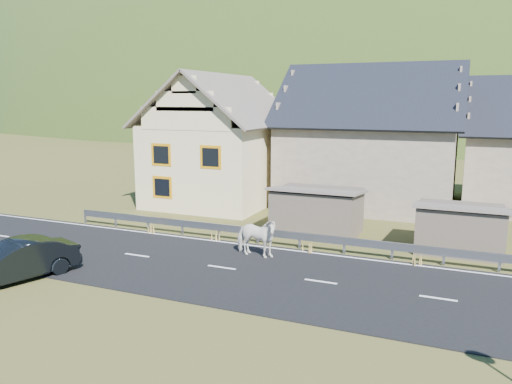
% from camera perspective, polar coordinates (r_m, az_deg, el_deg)
% --- Properties ---
extents(ground, '(160.00, 160.00, 0.00)m').
position_cam_1_polar(ground, '(18.46, 7.41, -10.23)').
color(ground, '#41441A').
rests_on(ground, ground).
extents(road, '(60.00, 7.00, 0.04)m').
position_cam_1_polar(road, '(18.45, 7.42, -10.18)').
color(road, black).
rests_on(road, ground).
extents(lane_markings, '(60.00, 6.60, 0.01)m').
position_cam_1_polar(lane_markings, '(18.44, 7.42, -10.10)').
color(lane_markings, silver).
rests_on(lane_markings, road).
extents(guardrail, '(28.10, 0.09, 0.75)m').
position_cam_1_polar(guardrail, '(21.68, 10.06, -5.58)').
color(guardrail, '#93969B').
rests_on(guardrail, ground).
extents(shed_left, '(4.30, 3.30, 2.40)m').
position_cam_1_polar(shed_left, '(24.67, 7.03, -2.24)').
color(shed_left, brown).
rests_on(shed_left, ground).
extents(shed_right, '(3.80, 2.90, 2.20)m').
position_cam_1_polar(shed_right, '(23.34, 22.24, -3.94)').
color(shed_right, brown).
rests_on(shed_right, ground).
extents(house_cream, '(7.80, 9.80, 8.30)m').
position_cam_1_polar(house_cream, '(32.20, -4.01, 6.64)').
color(house_cream, beige).
rests_on(house_cream, ground).
extents(house_stone_a, '(10.80, 9.80, 8.90)m').
position_cam_1_polar(house_stone_a, '(32.21, 13.07, 6.89)').
color(house_stone_a, gray).
rests_on(house_stone_a, ground).
extents(mountain, '(440.00, 280.00, 260.00)m').
position_cam_1_polar(mountain, '(198.46, 22.73, 2.00)').
color(mountain, '#203E11').
rests_on(mountain, ground).
extents(conifer_patch, '(76.00, 50.00, 28.00)m').
position_cam_1_polar(conifer_patch, '(139.95, -2.40, 10.28)').
color(conifer_patch, black).
rests_on(conifer_patch, ground).
extents(horse, '(1.09, 2.09, 1.70)m').
position_cam_1_polar(horse, '(20.81, -0.02, -5.16)').
color(horse, white).
rests_on(horse, road).
extents(car, '(2.91, 4.69, 1.46)m').
position_cam_1_polar(car, '(20.30, -25.82, -7.11)').
color(car, black).
rests_on(car, ground).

